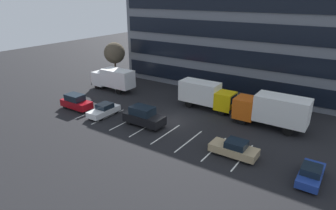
# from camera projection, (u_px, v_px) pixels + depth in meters

# --- Properties ---
(ground_plane) EXTENTS (120.00, 120.00, 0.00)m
(ground_plane) POSITION_uv_depth(u_px,v_px,m) (170.00, 122.00, 33.87)
(ground_plane) COLOR black
(office_building) EXTENTS (34.03, 11.10, 14.40)m
(office_building) POSITION_uv_depth(u_px,v_px,m) (235.00, 40.00, 45.20)
(office_building) COLOR slate
(office_building) RESTS_ON ground_plane
(lot_markings) EXTENTS (19.74, 5.40, 0.01)m
(lot_markings) POSITION_uv_depth(u_px,v_px,m) (155.00, 131.00, 31.60)
(lot_markings) COLOR silver
(lot_markings) RESTS_ON ground_plane
(box_truck_yellow) EXTENTS (7.31, 2.42, 3.39)m
(box_truck_yellow) POSITION_uv_depth(u_px,v_px,m) (206.00, 94.00, 37.19)
(box_truck_yellow) COLOR yellow
(box_truck_yellow) RESTS_ON ground_plane
(box_truck_white) EXTENTS (7.13, 2.36, 3.31)m
(box_truck_white) POSITION_uv_depth(u_px,v_px,m) (113.00, 78.00, 44.23)
(box_truck_white) COLOR white
(box_truck_white) RESTS_ON ground_plane
(box_truck_orange) EXTENTS (8.00, 2.65, 3.71)m
(box_truck_orange) POSITION_uv_depth(u_px,v_px,m) (272.00, 110.00, 31.79)
(box_truck_orange) COLOR #D85914
(box_truck_orange) RESTS_ON ground_plane
(sedan_navy) EXTENTS (1.64, 3.91, 1.40)m
(sedan_navy) POSITION_uv_depth(u_px,v_px,m) (311.00, 174.00, 22.93)
(sedan_navy) COLOR navy
(sedan_navy) RESTS_ON ground_plane
(sedan_white) EXTENTS (1.73, 4.14, 1.48)m
(sedan_white) POSITION_uv_depth(u_px,v_px,m) (104.00, 110.00, 35.36)
(sedan_white) COLOR white
(sedan_white) RESTS_ON ground_plane
(sedan_tan) EXTENTS (4.32, 1.81, 1.55)m
(sedan_tan) POSITION_uv_depth(u_px,v_px,m) (234.00, 149.00, 26.52)
(sedan_tan) COLOR tan
(sedan_tan) RESTS_ON ground_plane
(suv_maroon) EXTENTS (4.24, 1.80, 1.92)m
(suv_maroon) POSITION_uv_depth(u_px,v_px,m) (76.00, 102.00, 37.34)
(suv_maroon) COLOR maroon
(suv_maroon) RESTS_ON ground_plane
(suv_black) EXTENTS (4.73, 2.01, 2.14)m
(suv_black) POSITION_uv_depth(u_px,v_px,m) (144.00, 116.00, 32.70)
(suv_black) COLOR black
(suv_black) RESTS_ON ground_plane
(bare_tree) EXTENTS (3.44, 3.44, 6.45)m
(bare_tree) POSITION_uv_depth(u_px,v_px,m) (114.00, 53.00, 48.07)
(bare_tree) COLOR #473323
(bare_tree) RESTS_ON ground_plane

